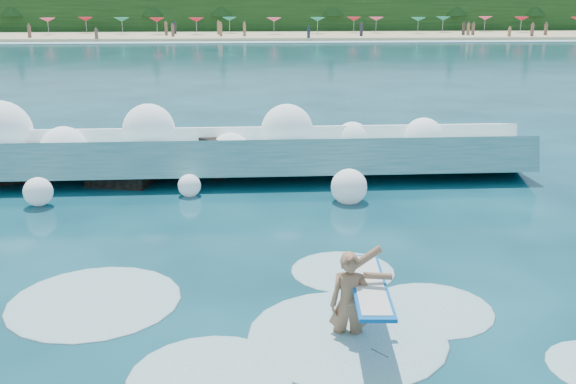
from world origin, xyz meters
name	(u,v)px	position (x,y,z in m)	size (l,w,h in m)	color
ground	(204,301)	(0.00, 0.00, 0.00)	(200.00, 200.00, 0.00)	#062B37
beach	(237,36)	(0.00, 78.00, 0.20)	(140.00, 20.00, 0.40)	tan
wet_band	(237,42)	(0.00, 67.00, 0.04)	(140.00, 5.00, 0.08)	silver
treeline	(237,16)	(0.00, 88.00, 2.50)	(140.00, 4.00, 5.00)	black
breaking_wave	(181,155)	(-1.03, 7.83, 0.57)	(18.83, 2.90, 1.62)	teal
rock_cluster	(113,162)	(-2.90, 7.94, 0.39)	(8.08, 3.11, 1.24)	black
surfer_with_board	(354,300)	(2.20, -1.31, 0.57)	(0.91, 2.78, 1.55)	#9E6749
wave_spray	(150,140)	(-1.84, 7.75, 1.03)	(15.20, 4.19, 2.15)	white
surf_foam	(270,321)	(1.04, -0.77, 0.00)	(9.21, 5.26, 0.15)	silver
beach_umbrellas	(236,19)	(-0.10, 79.56, 2.25)	(114.00, 6.94, 0.50)	red
beachgoers	(322,30)	(10.84, 74.36, 1.09)	(108.04, 12.56, 1.94)	#3F332D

